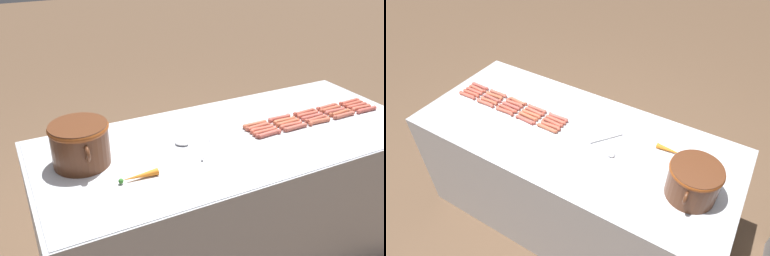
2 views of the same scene
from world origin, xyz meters
TOP-DOWN VIEW (x-y plane):
  - griddle_counter at (0.00, 0.00)m, footprint 0.90×2.07m
  - hot_dog_0 at (-0.08, -0.86)m, footprint 0.03×0.16m
  - hot_dog_1 at (-0.08, -0.68)m, footprint 0.03×0.16m
  - hot_dog_2 at (-0.08, -0.51)m, footprint 0.03×0.16m
  - hot_dog_3 at (-0.08, -0.34)m, footprint 0.03×0.16m
  - hot_dog_4 at (-0.08, -0.16)m, footprint 0.03×0.16m
  - hot_dog_5 at (-0.04, -0.86)m, footprint 0.03×0.16m
  - hot_dog_6 at (-0.04, -0.69)m, footprint 0.03×0.16m
  - hot_dog_7 at (-0.05, -0.51)m, footprint 0.03×0.16m
  - hot_dog_8 at (-0.04, -0.33)m, footprint 0.03×0.16m
  - hot_dog_9 at (-0.04, -0.16)m, footprint 0.03×0.16m
  - hot_dog_10 at (-0.01, -0.86)m, footprint 0.03×0.16m
  - hot_dog_11 at (-0.01, -0.68)m, footprint 0.03×0.16m
  - hot_dog_12 at (-0.01, -0.51)m, footprint 0.02×0.16m
  - hot_dog_13 at (-0.01, -0.34)m, footprint 0.03×0.16m
  - hot_dog_14 at (-0.01, -0.16)m, footprint 0.03×0.16m
  - hot_dog_15 at (0.02, -0.85)m, footprint 0.03×0.16m
  - hot_dog_16 at (0.02, -0.68)m, footprint 0.03×0.16m
  - hot_dog_17 at (0.02, -0.51)m, footprint 0.03×0.16m
  - hot_dog_18 at (0.02, -0.34)m, footprint 0.03×0.16m
  - hot_dog_19 at (0.02, -0.16)m, footprint 0.03×0.16m
  - hot_dog_20 at (0.05, -0.86)m, footprint 0.03×0.16m
  - hot_dog_21 at (0.06, -0.68)m, footprint 0.03×0.16m
  - hot_dog_22 at (0.05, -0.51)m, footprint 0.03×0.16m
  - hot_dog_23 at (0.06, -0.33)m, footprint 0.03×0.16m
  - hot_dog_24 at (0.05, -0.16)m, footprint 0.03×0.16m
  - bean_pot at (0.09, 0.77)m, footprint 0.34×0.27m
  - serving_spoon at (0.01, 0.26)m, footprint 0.24×0.20m
  - carrot at (-0.16, 0.59)m, footprint 0.03×0.18m

SIDE VIEW (x-z plane):
  - griddle_counter at x=0.00m, z-range 0.00..0.83m
  - serving_spoon at x=0.01m, z-range 0.83..0.85m
  - hot_dog_0 at x=-0.08m, z-range 0.83..0.86m
  - hot_dog_1 at x=-0.08m, z-range 0.83..0.86m
  - hot_dog_2 at x=-0.08m, z-range 0.83..0.86m
  - hot_dog_3 at x=-0.08m, z-range 0.83..0.86m
  - hot_dog_4 at x=-0.08m, z-range 0.83..0.86m
  - hot_dog_5 at x=-0.04m, z-range 0.83..0.86m
  - hot_dog_6 at x=-0.04m, z-range 0.83..0.86m
  - hot_dog_7 at x=-0.05m, z-range 0.83..0.86m
  - hot_dog_8 at x=-0.04m, z-range 0.83..0.86m
  - hot_dog_9 at x=-0.04m, z-range 0.83..0.86m
  - hot_dog_10 at x=-0.01m, z-range 0.83..0.86m
  - hot_dog_11 at x=-0.01m, z-range 0.83..0.86m
  - hot_dog_12 at x=-0.01m, z-range 0.83..0.86m
  - hot_dog_13 at x=-0.01m, z-range 0.83..0.86m
  - hot_dog_14 at x=-0.01m, z-range 0.83..0.86m
  - hot_dog_15 at x=0.02m, z-range 0.83..0.86m
  - hot_dog_16 at x=0.02m, z-range 0.83..0.86m
  - hot_dog_17 at x=0.02m, z-range 0.83..0.86m
  - hot_dog_18 at x=0.02m, z-range 0.83..0.86m
  - hot_dog_19 at x=0.02m, z-range 0.83..0.86m
  - hot_dog_20 at x=0.05m, z-range 0.83..0.86m
  - hot_dog_21 at x=0.06m, z-range 0.83..0.86m
  - hot_dog_22 at x=0.05m, z-range 0.83..0.86m
  - hot_dog_23 at x=0.06m, z-range 0.83..0.86m
  - hot_dog_24 at x=0.05m, z-range 0.83..0.86m
  - carrot at x=-0.16m, z-range 0.83..0.87m
  - bean_pot at x=0.09m, z-range 0.85..1.05m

